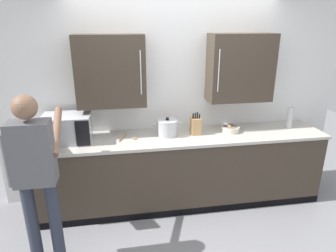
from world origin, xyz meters
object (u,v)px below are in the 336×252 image
(microwave_oven, at_px, (65,129))
(knife_block, at_px, (195,126))
(thermos_flask, at_px, (290,117))
(stock_pot, at_px, (167,128))
(fruit_bowl, at_px, (230,128))
(wooden_spoon, at_px, (129,138))
(person_figure, at_px, (36,171))

(microwave_oven, xyz_separation_m, knife_block, (1.53, 0.00, -0.05))
(microwave_oven, relative_size, thermos_flask, 2.67)
(knife_block, distance_m, stock_pot, 0.35)
(stock_pot, xyz_separation_m, fruit_bowl, (0.79, -0.01, -0.06))
(microwave_oven, bearing_deg, wooden_spoon, -1.79)
(thermos_flask, xyz_separation_m, person_figure, (-2.88, -0.89, -0.05))
(wooden_spoon, bearing_deg, fruit_bowl, 1.08)
(thermos_flask, distance_m, person_figure, 3.02)
(thermos_flask, relative_size, person_figure, 0.16)
(wooden_spoon, height_order, stock_pot, stock_pot)
(stock_pot, bearing_deg, wooden_spoon, -176.04)
(knife_block, height_order, thermos_flask, knife_block)
(microwave_oven, xyz_separation_m, wooden_spoon, (0.71, -0.02, -0.15))
(microwave_oven, relative_size, person_figure, 0.44)
(thermos_flask, xyz_separation_m, fruit_bowl, (-0.80, -0.01, -0.10))
(wooden_spoon, xyz_separation_m, stock_pot, (0.47, 0.03, 0.09))
(knife_block, xyz_separation_m, stock_pot, (-0.35, 0.01, -0.01))
(wooden_spoon, bearing_deg, thermos_flask, 1.02)
(knife_block, distance_m, thermos_flask, 1.25)
(knife_block, xyz_separation_m, person_figure, (-1.64, -0.88, -0.01))
(microwave_oven, bearing_deg, fruit_bowl, 0.04)
(microwave_oven, relative_size, fruit_bowl, 3.26)
(microwave_oven, xyz_separation_m, fruit_bowl, (1.97, 0.00, -0.11))
(fruit_bowl, height_order, person_figure, person_figure)
(thermos_flask, height_order, fruit_bowl, thermos_flask)
(knife_block, distance_m, fruit_bowl, 0.45)
(stock_pot, bearing_deg, microwave_oven, -179.51)
(thermos_flask, bearing_deg, fruit_bowl, -179.07)
(microwave_oven, distance_m, wooden_spoon, 0.73)
(wooden_spoon, height_order, thermos_flask, thermos_flask)
(fruit_bowl, bearing_deg, thermos_flask, 0.93)
(wooden_spoon, distance_m, stock_pot, 0.48)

